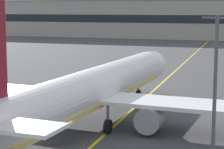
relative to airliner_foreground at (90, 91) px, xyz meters
name	(u,v)px	position (x,y,z in m)	size (l,w,h in m)	color
taxiway_centreline	(156,88)	(1.23, 21.23, -3.37)	(0.30, 180.00, 0.01)	yellow
airliner_foreground	(90,91)	(0.00, 0.00, 0.00)	(32.17, 41.50, 11.65)	white
apron_lamp_post	(215,84)	(12.07, -5.20, 2.19)	(2.24, 0.90, 10.54)	#515156
safety_cone_by_nose_gear	(137,92)	(-0.09, 16.31, -3.11)	(0.44, 0.44, 0.55)	orange
terminal_building	(203,19)	(-6.41, 121.35, 3.68)	(160.88, 12.40, 14.08)	#9E998E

